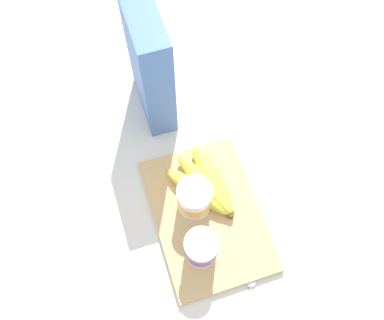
{
  "coord_description": "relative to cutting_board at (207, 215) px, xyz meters",
  "views": [
    {
      "loc": [
        -0.25,
        0.11,
        0.87
      ],
      "look_at": [
        0.11,
        0.0,
        0.06
      ],
      "focal_mm": 39.45,
      "sensor_mm": 36.0,
      "label": 1
    }
  ],
  "objects": [
    {
      "name": "yogurt_cup_front",
      "position": [
        -0.08,
        0.04,
        0.05
      ],
      "size": [
        0.07,
        0.07,
        0.09
      ],
      "color": "white",
      "rests_on": "cutting_board"
    },
    {
      "name": "spoon",
      "position": [
        -0.18,
        -0.03,
        -0.0
      ],
      "size": [
        0.13,
        0.05,
        0.01
      ],
      "color": "silver",
      "rests_on": "ground_plane"
    },
    {
      "name": "banana_bunch",
      "position": [
        0.06,
        -0.01,
        0.03
      ],
      "size": [
        0.18,
        0.13,
        0.04
      ],
      "color": "#D9D742",
      "rests_on": "cutting_board"
    },
    {
      "name": "ground_plane",
      "position": [
        0.0,
        0.0,
        -0.01
      ],
      "size": [
        2.4,
        2.4,
        0.0
      ],
      "primitive_type": "plane",
      "color": "silver"
    },
    {
      "name": "yogurt_cup_back",
      "position": [
        0.03,
        0.02,
        0.05
      ],
      "size": [
        0.07,
        0.07,
        0.08
      ],
      "color": "white",
      "rests_on": "cutting_board"
    },
    {
      "name": "cutting_board",
      "position": [
        0.0,
        0.0,
        0.0
      ],
      "size": [
        0.32,
        0.22,
        0.01
      ],
      "primitive_type": "cube",
      "color": "tan",
      "rests_on": "ground_plane"
    },
    {
      "name": "cereal_box",
      "position": [
        0.31,
        0.03,
        0.14
      ],
      "size": [
        0.17,
        0.06,
        0.3
      ],
      "primitive_type": "cube",
      "rotation": [
        0.0,
        0.0,
        0.0
      ],
      "color": "#4770B7",
      "rests_on": "ground_plane"
    }
  ]
}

